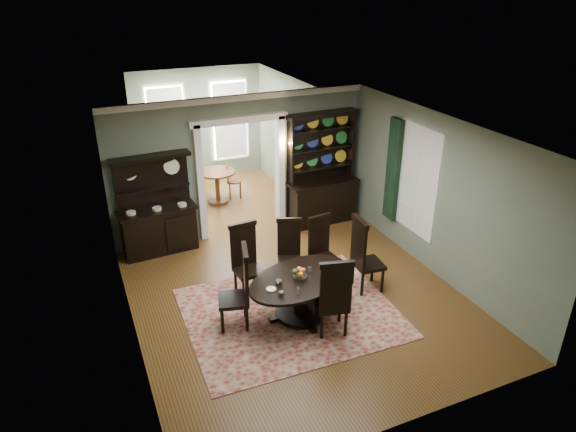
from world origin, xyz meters
name	(u,v)px	position (x,y,z in m)	size (l,w,h in m)	color
room	(299,218)	(0.00, 0.04, 1.58)	(5.51, 6.01, 3.01)	brown
parlor	(208,134)	(0.00, 5.53, 1.52)	(3.51, 3.50, 3.01)	brown
doorway_trim	(240,160)	(0.00, 3.00, 1.62)	(2.08, 0.25, 2.57)	white
right_window	(405,175)	(2.69, 0.93, 1.60)	(0.15, 1.47, 2.12)	white
wall_sconce	(285,145)	(0.95, 2.85, 1.89)	(0.27, 0.21, 0.21)	gold
rug	(290,312)	(-0.29, -0.28, 0.01)	(3.43, 2.83, 0.01)	maroon
dining_table	(300,289)	(-0.16, -0.41, 0.51)	(2.16, 2.16, 0.74)	black
centerpiece	(300,275)	(-0.18, -0.41, 0.80)	(1.20, 0.77, 0.20)	silver
chair_far_left	(246,257)	(-0.74, 0.64, 0.70)	(0.53, 0.50, 1.33)	black
chair_far_mid	(289,248)	(0.14, 0.75, 0.63)	(0.57, 0.56, 1.20)	black
chair_far_right	(321,246)	(0.70, 0.56, 0.65)	(0.50, 0.48, 1.24)	black
chair_end_left	(240,286)	(-1.14, -0.26, 0.73)	(0.60, 0.62, 1.40)	black
chair_end_right	(363,253)	(1.17, -0.13, 0.75)	(0.54, 0.57, 1.42)	black
chair_near	(334,296)	(0.09, -1.07, 0.72)	(0.61, 0.59, 1.38)	black
sideboard	(158,219)	(-1.87, 2.76, 0.71)	(1.58, 0.65, 2.03)	black
welsh_dresser	(321,184)	(1.79, 2.73, 0.91)	(1.63, 0.65, 2.51)	black
parlor_table	(217,182)	(-0.09, 4.65, 0.54)	(0.89, 0.89, 0.83)	#5D311A
parlor_chair_left	(197,181)	(-0.51, 4.93, 0.54)	(0.47, 0.46, 1.02)	#5D311A
parlor_chair_right	(232,179)	(0.35, 4.84, 0.48)	(0.42, 0.41, 0.90)	#5D311A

